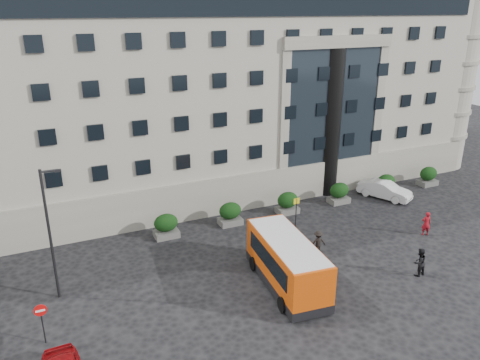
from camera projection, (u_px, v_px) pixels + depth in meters
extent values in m
plane|color=black|center=(262.00, 276.00, 29.93)|extent=(120.00, 120.00, 0.00)
cube|color=#A09D8D|center=(217.00, 82.00, 47.90)|extent=(44.00, 24.00, 18.00)
cylinder|color=black|center=(330.00, 124.00, 41.17)|extent=(1.80, 1.80, 13.00)
cube|color=#545451|center=(167.00, 234.00, 34.91)|extent=(1.80, 1.20, 0.50)
ellipsoid|color=black|center=(166.00, 223.00, 34.59)|extent=(1.80, 1.26, 1.34)
cube|color=#545451|center=(230.00, 221.00, 36.96)|extent=(1.80, 1.20, 0.50)
ellipsoid|color=black|center=(230.00, 211.00, 36.64)|extent=(1.80, 1.26, 1.34)
cube|color=#545451|center=(287.00, 210.00, 39.00)|extent=(1.80, 1.20, 0.50)
ellipsoid|color=black|center=(288.00, 200.00, 38.68)|extent=(1.80, 1.26, 1.34)
cube|color=#545451|center=(339.00, 200.00, 41.05)|extent=(1.80, 1.20, 0.50)
ellipsoid|color=black|center=(339.00, 190.00, 40.73)|extent=(1.80, 1.26, 1.34)
cube|color=#545451|center=(385.00, 191.00, 43.10)|extent=(1.80, 1.20, 0.50)
ellipsoid|color=black|center=(386.00, 182.00, 42.78)|extent=(1.80, 1.26, 1.34)
cube|color=#545451|center=(427.00, 183.00, 45.15)|extent=(1.80, 1.20, 0.50)
ellipsoid|color=black|center=(428.00, 174.00, 44.83)|extent=(1.80, 1.26, 1.34)
cylinder|color=#262628|center=(50.00, 236.00, 26.37)|extent=(0.16, 0.16, 8.00)
cylinder|color=#262628|center=(49.00, 171.00, 25.21)|extent=(0.90, 0.12, 0.12)
cube|color=black|center=(58.00, 171.00, 25.41)|extent=(0.35, 0.18, 0.14)
cylinder|color=#262628|center=(296.00, 214.00, 35.92)|extent=(0.08, 0.08, 2.50)
cube|color=yellow|center=(297.00, 201.00, 35.56)|extent=(0.50, 0.06, 0.45)
cylinder|color=#262628|center=(43.00, 325.00, 23.58)|extent=(0.08, 0.08, 2.20)
cylinder|color=red|center=(40.00, 310.00, 23.21)|extent=(0.64, 0.05, 0.64)
cube|color=white|center=(40.00, 311.00, 23.18)|extent=(0.45, 0.04, 0.10)
cube|color=#D24809|center=(287.00, 260.00, 28.26)|extent=(3.31, 7.61, 2.51)
cube|color=black|center=(286.00, 279.00, 28.73)|extent=(3.35, 7.66, 0.55)
cube|color=black|center=(287.00, 256.00, 28.18)|extent=(3.19, 6.00, 1.11)
cube|color=silver|center=(288.00, 242.00, 27.85)|extent=(3.14, 7.23, 0.18)
cylinder|color=black|center=(283.00, 305.00, 26.25)|extent=(0.37, 0.92, 0.90)
cylinder|color=black|center=(323.00, 296.00, 27.01)|extent=(0.37, 0.92, 0.90)
cylinder|color=black|center=(254.00, 264.00, 30.45)|extent=(0.37, 0.92, 0.90)
cylinder|color=black|center=(289.00, 257.00, 31.21)|extent=(0.37, 0.92, 0.90)
cube|color=maroon|center=(45.00, 209.00, 36.41)|extent=(2.12, 3.29, 2.27)
cube|color=maroon|center=(47.00, 225.00, 34.52)|extent=(2.01, 1.47, 1.54)
cube|color=black|center=(47.00, 224.00, 33.87)|extent=(1.73, 0.14, 0.73)
cylinder|color=black|center=(34.00, 235.00, 34.44)|extent=(0.24, 0.77, 0.76)
cylinder|color=black|center=(63.00, 230.00, 35.21)|extent=(0.24, 0.77, 0.76)
cylinder|color=black|center=(33.00, 219.00, 37.01)|extent=(0.24, 0.77, 0.76)
cylinder|color=black|center=(59.00, 215.00, 37.78)|extent=(0.24, 0.77, 0.76)
imported|color=silver|center=(385.00, 190.00, 41.91)|extent=(3.54, 4.96, 1.55)
imported|color=maroon|center=(426.00, 224.00, 34.99)|extent=(0.80, 0.67, 1.88)
imported|color=black|center=(419.00, 262.00, 29.66)|extent=(0.96, 0.77, 1.89)
imported|color=black|center=(318.00, 242.00, 32.36)|extent=(1.24, 0.88, 1.73)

